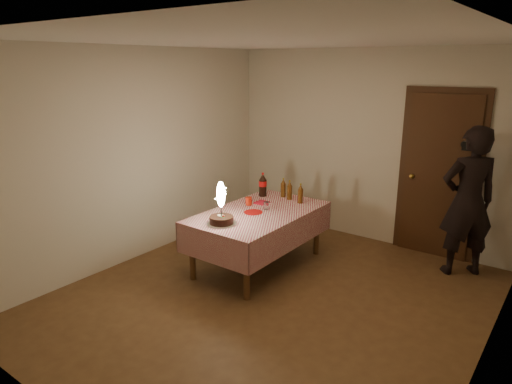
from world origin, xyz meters
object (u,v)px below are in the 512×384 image
(birthday_cake, at_px, (221,213))
(amber_bottle_left, at_px, (283,188))
(amber_bottle_mid, at_px, (290,191))
(red_plate, at_px, (253,212))
(clear_cup, at_px, (266,206))
(amber_bottle_right, at_px, (300,194))
(red_cup, at_px, (249,201))
(dining_table, at_px, (258,219))
(cola_bottle, at_px, (263,185))
(photographer, at_px, (468,202))

(birthday_cake, bearing_deg, amber_bottle_left, 91.46)
(birthday_cake, bearing_deg, amber_bottle_mid, 85.41)
(red_plate, distance_m, amber_bottle_mid, 0.72)
(clear_cup, distance_m, amber_bottle_right, 0.51)
(amber_bottle_left, bearing_deg, amber_bottle_right, -17.42)
(red_cup, distance_m, amber_bottle_mid, 0.58)
(red_plate, bearing_deg, dining_table, 67.98)
(dining_table, xyz_separation_m, red_plate, (-0.03, -0.07, 0.10))
(clear_cup, xyz_separation_m, cola_bottle, (-0.37, 0.43, 0.11))
(amber_bottle_right, bearing_deg, photographer, 20.72)
(amber_bottle_left, height_order, photographer, photographer)
(red_cup, relative_size, clear_cup, 1.11)
(birthday_cake, xyz_separation_m, photographer, (2.10, 1.86, 0.05))
(dining_table, relative_size, cola_bottle, 5.42)
(red_cup, bearing_deg, photographer, 26.46)
(birthday_cake, distance_m, amber_bottle_mid, 1.23)
(birthday_cake, height_order, amber_bottle_mid, birthday_cake)
(dining_table, distance_m, red_cup, 0.32)
(red_cup, xyz_separation_m, amber_bottle_left, (0.15, 0.55, 0.07))
(clear_cup, relative_size, amber_bottle_right, 0.35)
(clear_cup, height_order, amber_bottle_left, amber_bottle_left)
(clear_cup, xyz_separation_m, photographer, (2.00, 1.14, 0.13))
(red_cup, bearing_deg, red_plate, -42.34)
(amber_bottle_left, distance_m, amber_bottle_right, 0.34)
(red_cup, relative_size, photographer, 0.06)
(birthday_cake, height_order, red_cup, birthday_cake)
(red_plate, bearing_deg, birthday_cake, -95.01)
(amber_bottle_mid, bearing_deg, dining_table, -92.30)
(dining_table, relative_size, photographer, 0.98)
(amber_bottle_right, bearing_deg, birthday_cake, -103.99)
(birthday_cake, height_order, amber_bottle_right, birthday_cake)
(amber_bottle_mid, bearing_deg, birthday_cake, -94.59)
(cola_bottle, bearing_deg, amber_bottle_right, 2.50)
(amber_bottle_right, bearing_deg, clear_cup, -113.25)
(birthday_cake, distance_m, clear_cup, 0.73)
(red_cup, bearing_deg, amber_bottle_left, 75.11)
(red_plate, bearing_deg, amber_bottle_right, 69.34)
(amber_bottle_mid, bearing_deg, photographer, 17.49)
(amber_bottle_left, bearing_deg, birthday_cake, -88.54)
(birthday_cake, relative_size, photographer, 0.27)
(red_plate, height_order, red_cup, red_cup)
(red_cup, xyz_separation_m, photographer, (2.28, 1.13, 0.13))
(red_cup, distance_m, amber_bottle_right, 0.66)
(amber_bottle_mid, bearing_deg, cola_bottle, -168.23)
(red_cup, relative_size, amber_bottle_mid, 0.39)
(dining_table, bearing_deg, red_plate, -112.02)
(red_plate, height_order, cola_bottle, cola_bottle)
(amber_bottle_right, bearing_deg, cola_bottle, -177.50)
(amber_bottle_mid, distance_m, photographer, 2.10)
(clear_cup, distance_m, amber_bottle_mid, 0.52)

